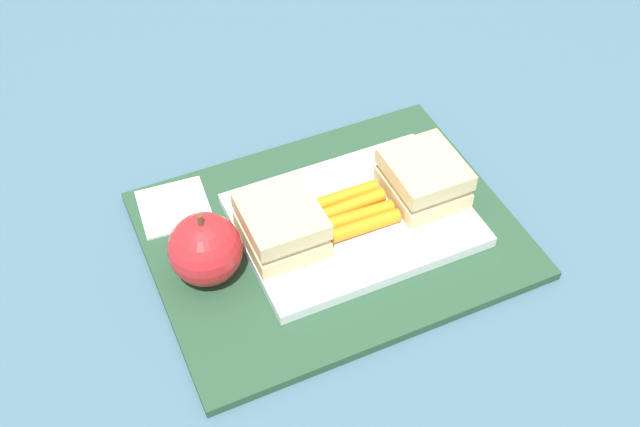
{
  "coord_description": "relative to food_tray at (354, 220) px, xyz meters",
  "views": [
    {
      "loc": [
        0.22,
        0.46,
        0.59
      ],
      "look_at": [
        0.01,
        0.0,
        0.04
      ],
      "focal_mm": 43.32,
      "sensor_mm": 36.0,
      "label": 1
    }
  ],
  "objects": [
    {
      "name": "carrot_sticks_bundle",
      "position": [
        -0.0,
        -0.0,
        0.01
      ],
      "size": [
        0.08,
        0.06,
        0.02
      ],
      "color": "orange",
      "rests_on": "food_tray"
    },
    {
      "name": "sandwich_half_left",
      "position": [
        -0.08,
        0.0,
        0.03
      ],
      "size": [
        0.07,
        0.08,
        0.04
      ],
      "color": "#DBC189",
      "rests_on": "food_tray"
    },
    {
      "name": "lunchbag_mat",
      "position": [
        0.03,
        0.0,
        -0.01
      ],
      "size": [
        0.36,
        0.28,
        0.01
      ],
      "primitive_type": "cube",
      "color": "#284C33",
      "rests_on": "ground_plane"
    },
    {
      "name": "ground_plane",
      "position": [
        0.03,
        0.0,
        -0.02
      ],
      "size": [
        2.4,
        2.4,
        0.0
      ],
      "primitive_type": "plane",
      "color": "#42667A"
    },
    {
      "name": "apple",
      "position": [
        0.15,
        -0.0,
        0.03
      ],
      "size": [
        0.07,
        0.07,
        0.08
      ],
      "color": "red",
      "rests_on": "lunchbag_mat"
    },
    {
      "name": "food_tray",
      "position": [
        0.0,
        0.0,
        0.0
      ],
      "size": [
        0.23,
        0.17,
        0.01
      ],
      "primitive_type": "cube",
      "color": "white",
      "rests_on": "lunchbag_mat"
    },
    {
      "name": "sandwich_half_right",
      "position": [
        0.08,
        0.0,
        0.03
      ],
      "size": [
        0.07,
        0.08,
        0.04
      ],
      "color": "#DBC189",
      "rests_on": "food_tray"
    },
    {
      "name": "paper_napkin",
      "position": [
        0.16,
        -0.1,
        -0.0
      ],
      "size": [
        0.08,
        0.08,
        0.0
      ],
      "primitive_type": "cube",
      "rotation": [
        0.0,
        0.0,
        -0.08
      ],
      "color": "white",
      "rests_on": "lunchbag_mat"
    }
  ]
}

